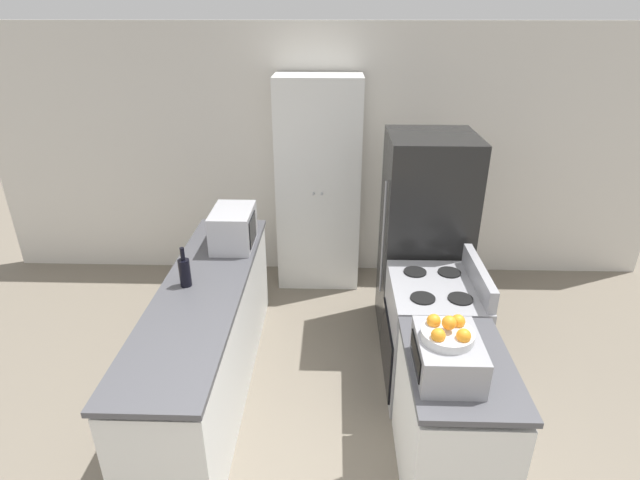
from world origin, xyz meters
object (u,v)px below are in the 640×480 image
at_px(refrigerator, 424,239).
at_px(microwave, 233,228).
at_px(pantry_cabinet, 319,186).
at_px(toaster_oven, 447,356).
at_px(wine_bottle, 185,272).
at_px(fruit_bowl, 448,332).
at_px(stove, 431,336).

xyz_separation_m(refrigerator, microwave, (-1.60, -0.16, 0.16)).
distance_m(pantry_cabinet, microwave, 1.24).
xyz_separation_m(pantry_cabinet, toaster_oven, (0.78, -2.61, -0.06)).
height_order(refrigerator, wine_bottle, refrigerator).
height_order(wine_bottle, fruit_bowl, fruit_bowl).
distance_m(wine_bottle, toaster_oven, 1.89).
relative_size(pantry_cabinet, microwave, 4.52).
bearing_deg(fruit_bowl, refrigerator, 84.41).
relative_size(refrigerator, toaster_oven, 4.10).
relative_size(wine_bottle, toaster_oven, 0.68).
xyz_separation_m(stove, microwave, (-1.57, 0.62, 0.60)).
relative_size(pantry_cabinet, stove, 2.02).
distance_m(wine_bottle, fruit_bowl, 1.89).
xyz_separation_m(wine_bottle, toaster_oven, (1.67, -0.89, -0.00)).
height_order(pantry_cabinet, stove, pantry_cabinet).
bearing_deg(toaster_oven, refrigerator, 84.87).
height_order(stove, refrigerator, refrigerator).
relative_size(pantry_cabinet, toaster_oven, 4.87).
relative_size(refrigerator, wine_bottle, 6.01).
bearing_deg(refrigerator, pantry_cabinet, 136.64).
bearing_deg(pantry_cabinet, fruit_bowl, -73.62).
height_order(pantry_cabinet, microwave, pantry_cabinet).
distance_m(stove, toaster_oven, 1.10).
xyz_separation_m(refrigerator, toaster_oven, (-0.15, -1.73, 0.11)).
distance_m(pantry_cabinet, wine_bottle, 1.94).
xyz_separation_m(stove, refrigerator, (0.03, 0.78, 0.44)).
height_order(pantry_cabinet, fruit_bowl, pantry_cabinet).
xyz_separation_m(microwave, fruit_bowl, (1.44, -1.56, 0.11)).
bearing_deg(wine_bottle, toaster_oven, -27.95).
distance_m(stove, fruit_bowl, 1.18).
bearing_deg(fruit_bowl, wine_bottle, 151.94).
height_order(stove, microwave, microwave).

